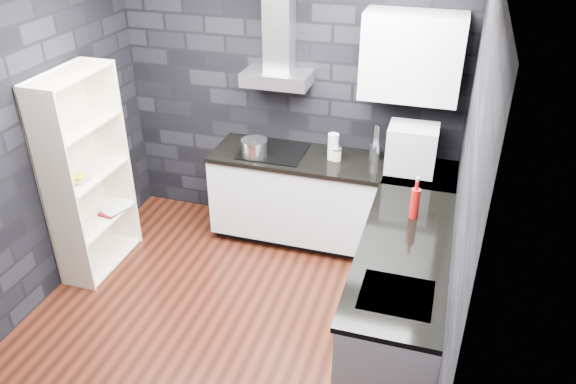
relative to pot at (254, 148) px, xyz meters
The scene contains 27 objects.
ground 1.53m from the pot, 81.05° to the right, with size 3.20×3.20×0.00m, color #3F180E.
wall_back 0.62m from the pot, 68.59° to the left, with size 3.20×0.05×2.70m, color black.
wall_front 2.81m from the pot, 86.25° to the right, with size 3.20×0.05×2.70m, color black.
wall_left 1.89m from the pot, 141.21° to the right, with size 0.05×3.20×2.70m, color black.
wall_right 2.18m from the pot, 32.67° to the right, with size 0.05×3.20×2.70m, color black.
toekick_back 1.17m from the pot, 14.83° to the left, with size 2.18×0.50×0.10m, color black.
toekick_right 2.07m from the pot, 34.83° to the right, with size 0.50×1.78×0.10m, color black.
counter_back_cab 0.86m from the pot, 11.65° to the left, with size 2.20×0.60×0.76m, color silver.
counter_right_cab 1.89m from the pot, 35.54° to the right, with size 0.60×1.80×0.76m, color silver.
counter_back_top 0.70m from the pot, 10.84° to the left, with size 2.20×0.62×0.04m, color black.
counter_right_top 1.82m from the pot, 35.73° to the right, with size 0.62×1.80×0.04m, color black.
counter_corner_top 1.49m from the pot, ahead, with size 0.62×0.62×0.04m, color black.
hood_body 0.65m from the pot, 63.90° to the left, with size 0.60×0.34×0.12m, color silver.
hood_chimney 1.15m from the pot, 68.73° to the left, with size 0.24×0.20×0.90m, color silver.
upper_cabinet 1.57m from the pot, 11.70° to the left, with size 0.80×0.35×0.70m, color silver.
cooktop 0.21m from the pot, 46.70° to the left, with size 0.58×0.50×0.01m, color black.
sink_rim 2.15m from the pot, 46.44° to the right, with size 0.44×0.40×0.01m, color silver.
pot is the anchor object (origin of this frame).
glass_vase 0.71m from the pot, 13.05° to the left, with size 0.10×0.10×0.24m, color silver.
storage_jar 0.74m from the pot, 10.93° to the left, with size 0.08×0.08×0.10m, color #CFBC8D.
utensil_crock 1.08m from the pot, 14.48° to the left, with size 0.10×0.10×0.13m, color silver.
appliance_garage 1.39m from the pot, ahead, with size 0.40×0.31×0.40m, color #AAADB1.
red_bottle 1.62m from the pot, 23.08° to the right, with size 0.07×0.07×0.24m, color #A3100E.
bookshelf 1.46m from the pot, 148.39° to the right, with size 0.34×0.80×1.80m, color #F5EACA.
fruit_bowl 1.52m from the pot, 144.47° to the right, with size 0.23×0.23×0.06m, color silver.
book_red 1.44m from the pot, 153.77° to the right, with size 0.16×0.02×0.22m, color maroon.
book_second 1.41m from the pot, 156.01° to the right, with size 0.18×0.02×0.25m, color #B2B2B2.
Camera 1 is at (1.44, -3.14, 3.13)m, focal length 35.00 mm.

